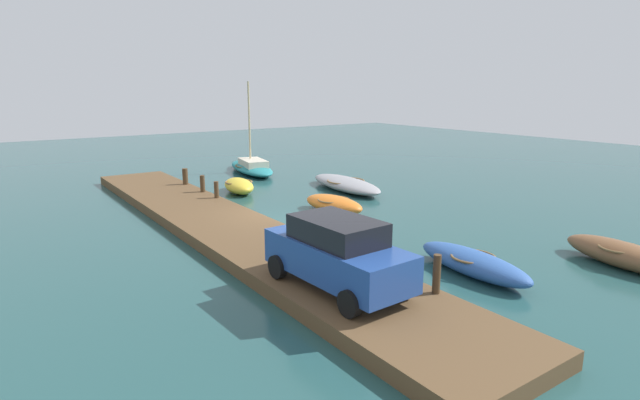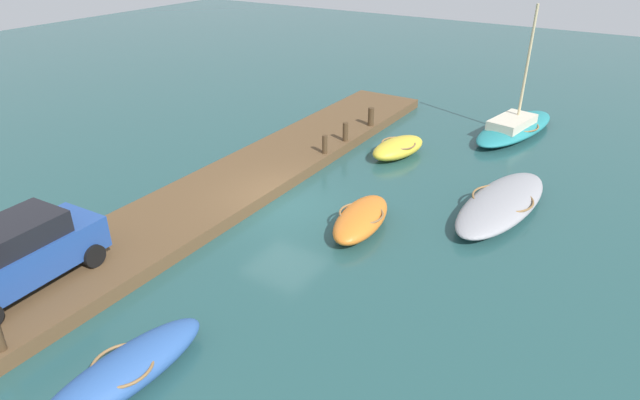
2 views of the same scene
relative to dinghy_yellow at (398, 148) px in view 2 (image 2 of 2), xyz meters
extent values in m
plane|color=#234C4C|center=(6.26, -1.42, -0.38)|extent=(84.00, 84.00, 0.00)
cube|color=brown|center=(6.26, -3.69, -0.17)|extent=(26.00, 3.44, 0.42)
ellipsoid|color=gold|center=(0.00, 0.00, -0.01)|extent=(3.14, 1.95, 0.75)
torus|color=olive|center=(0.00, 0.00, 0.20)|extent=(1.71, 1.71, 0.07)
ellipsoid|color=#939399|center=(2.60, 5.06, -0.06)|extent=(6.05, 2.57, 0.65)
torus|color=olive|center=(2.60, 5.06, 0.12)|extent=(2.23, 2.23, 0.07)
ellipsoid|color=teal|center=(-5.32, 3.46, -0.08)|extent=(6.62, 3.15, 0.61)
torus|color=olive|center=(-5.32, 3.46, 0.09)|extent=(2.41, 2.41, 0.07)
cube|color=beige|center=(-4.88, 3.38, 0.32)|extent=(2.75, 1.76, 0.42)
cylinder|color=#C6B284|center=(-5.45, 3.49, 2.74)|extent=(0.12, 0.12, 5.27)
ellipsoid|color=orange|center=(6.20, 1.59, -0.01)|extent=(3.41, 1.76, 0.74)
torus|color=olive|center=(6.20, 1.59, 0.19)|extent=(1.60, 1.60, 0.07)
ellipsoid|color=#2D569E|center=(14.63, 0.49, -0.03)|extent=(4.15, 1.54, 0.70)
torus|color=olive|center=(14.63, 0.49, 0.16)|extent=(1.41, 1.41, 0.07)
cylinder|color=#47331E|center=(-1.76, -2.23, 0.46)|extent=(0.28, 0.28, 0.84)
cylinder|color=#47331E|center=(0.60, -2.23, 0.44)|extent=(0.23, 0.23, 0.81)
cylinder|color=#47331E|center=(2.26, -2.23, 0.42)|extent=(0.21, 0.21, 0.77)
cube|color=#234793|center=(13.97, -4.04, 0.82)|extent=(4.28, 1.88, 0.91)
cube|color=black|center=(13.97, -4.04, 1.57)|extent=(2.42, 1.59, 0.59)
cylinder|color=black|center=(12.46, -3.26, 0.36)|extent=(0.65, 0.25, 0.64)
cylinder|color=black|center=(12.53, -4.95, 0.36)|extent=(0.65, 0.25, 0.64)
camera|label=1|loc=(23.61, -11.29, 5.06)|focal=28.25mm
camera|label=2|loc=(19.47, 8.46, 8.37)|focal=30.09mm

